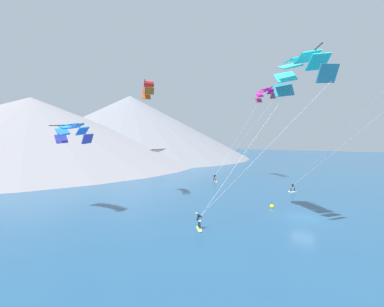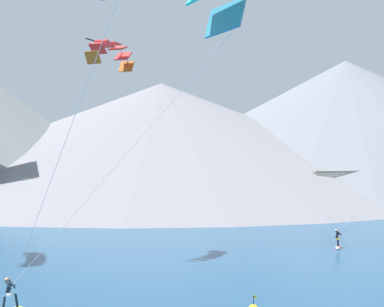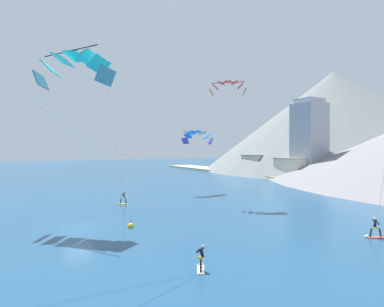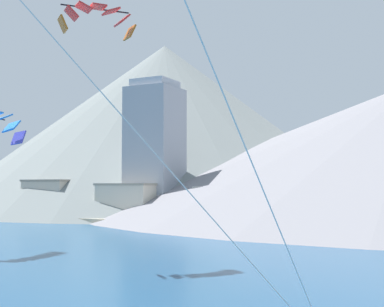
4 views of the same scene
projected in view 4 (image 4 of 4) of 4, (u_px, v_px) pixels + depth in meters
name	position (u px, v px, depth m)	size (l,w,h in m)	color
parafoil_kite_distant_low_drift	(97.00, 16.00, 35.79)	(4.09, 4.83, 2.05)	#BD5A17
shoreline_strip	(305.00, 226.00, 63.06)	(180.00, 10.00, 0.70)	beige
shore_building_harbour_front	(53.00, 199.00, 82.63)	(7.97, 6.16, 6.04)	beige
shore_building_promenade_mid	(227.00, 205.00, 72.35)	(7.70, 5.83, 5.03)	silver
shore_building_old_town	(130.00, 202.00, 75.82)	(8.41, 6.01, 5.45)	beige
highrise_tower	(155.00, 151.00, 79.13)	(7.00, 7.00, 20.80)	#999EA8
mountain_peak_central_summit	(164.00, 127.00, 118.59)	(94.87, 94.87, 36.39)	slate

